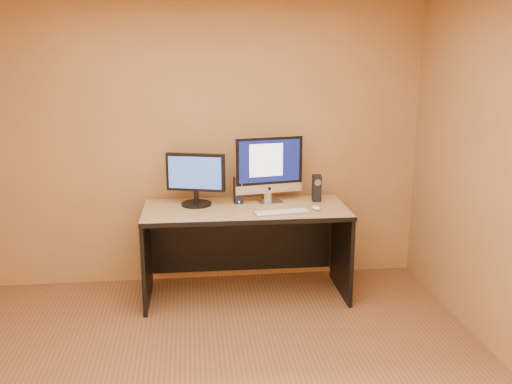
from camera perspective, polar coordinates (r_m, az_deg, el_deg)
walls at (r=3.31m, az=-3.86°, el=-0.74°), size 4.00×4.00×2.60m
desk at (r=5.05m, az=-1.02°, el=-6.07°), size 1.77×0.79×0.81m
imac at (r=5.04m, az=1.39°, el=2.29°), size 0.66×0.34×0.60m
second_monitor at (r=4.99m, az=-6.05°, el=1.24°), size 0.58×0.40×0.46m
speaker_left at (r=5.05m, az=-1.79°, el=0.21°), size 0.08×0.09×0.24m
speaker_right at (r=5.15m, az=6.09°, el=0.39°), size 0.08×0.08×0.24m
keyboard at (r=4.77m, az=2.61°, el=-2.03°), size 0.49×0.20×0.02m
mouse at (r=4.88m, az=6.02°, el=-1.58°), size 0.08×0.12×0.04m
cable_a at (r=5.24m, az=1.35°, el=-0.60°), size 0.09×0.23×0.01m
cable_b at (r=5.23m, az=0.71°, el=-0.64°), size 0.06×0.19×0.01m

